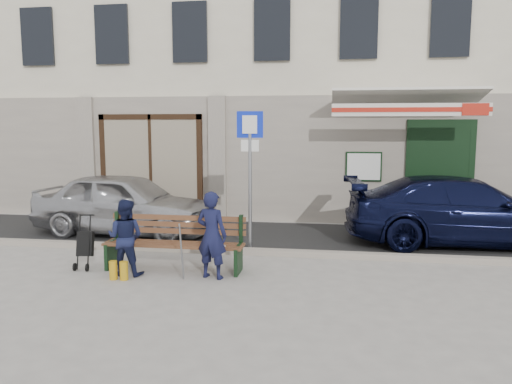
% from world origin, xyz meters
% --- Properties ---
extents(ground, '(80.00, 80.00, 0.00)m').
position_xyz_m(ground, '(0.00, 0.00, 0.00)').
color(ground, '#9E9991').
rests_on(ground, ground).
extents(asphalt_lane, '(60.00, 3.20, 0.01)m').
position_xyz_m(asphalt_lane, '(0.00, 3.10, 0.01)').
color(asphalt_lane, '#282828').
rests_on(asphalt_lane, ground).
extents(curb, '(60.00, 0.18, 0.12)m').
position_xyz_m(curb, '(0.00, 1.50, 0.06)').
color(curb, '#9E9384').
rests_on(curb, ground).
extents(building, '(20.00, 8.27, 10.00)m').
position_xyz_m(building, '(0.01, 8.45, 4.97)').
color(building, beige).
rests_on(building, ground).
extents(car_silver, '(4.33, 2.12, 1.42)m').
position_xyz_m(car_silver, '(-3.06, 2.83, 0.71)').
color(car_silver, '#B0B0B4').
rests_on(car_silver, ground).
extents(car_navy, '(4.98, 2.32, 1.41)m').
position_xyz_m(car_navy, '(4.26, 3.05, 0.70)').
color(car_navy, black).
rests_on(car_navy, ground).
extents(parking_sign, '(0.51, 0.08, 2.73)m').
position_xyz_m(parking_sign, '(-0.03, 1.80, 1.83)').
color(parking_sign, gray).
rests_on(parking_sign, ground).
extents(bench, '(2.40, 1.17, 0.98)m').
position_xyz_m(bench, '(-1.14, 0.30, 0.46)').
color(bench, brown).
rests_on(bench, ground).
extents(man, '(0.59, 0.46, 1.42)m').
position_xyz_m(man, '(-0.34, -0.05, 0.71)').
color(man, '#131636').
rests_on(man, ground).
extents(woman, '(0.63, 0.50, 1.26)m').
position_xyz_m(woman, '(-1.79, -0.09, 0.63)').
color(woman, '#151A3A').
rests_on(woman, ground).
extents(stroller, '(0.30, 0.40, 0.92)m').
position_xyz_m(stroller, '(-2.64, 0.16, 0.41)').
color(stroller, black).
rests_on(stroller, ground).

